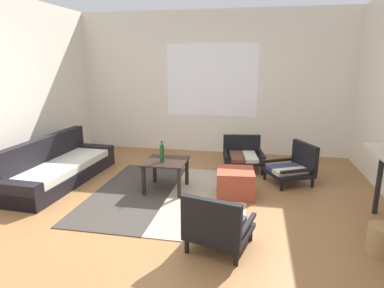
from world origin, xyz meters
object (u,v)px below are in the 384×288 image
(armchair_by_window, at_px, (243,154))
(armchair_striped_foreground, at_px, (217,226))
(ottoman_orange, at_px, (235,183))
(couch, at_px, (57,169))
(glass_bottle, at_px, (162,153))
(armchair_corner, at_px, (294,166))
(coffee_table, at_px, (166,167))
(wicker_basket, at_px, (382,240))

(armchair_by_window, relative_size, armchair_striped_foreground, 1.06)
(armchair_by_window, relative_size, ottoman_orange, 1.50)
(couch, xyz_separation_m, glass_bottle, (1.66, -0.07, 0.35))
(armchair_corner, bearing_deg, coffee_table, -160.12)
(couch, height_order, armchair_by_window, couch)
(couch, distance_m, armchair_striped_foreground, 2.95)
(armchair_by_window, height_order, glass_bottle, glass_bottle)
(coffee_table, bearing_deg, wicker_basket, -25.14)
(couch, distance_m, glass_bottle, 1.70)
(armchair_striped_foreground, bearing_deg, glass_bottle, 124.44)
(couch, relative_size, ottoman_orange, 4.27)
(armchair_by_window, bearing_deg, glass_bottle, -129.45)
(armchair_by_window, bearing_deg, armchair_corner, -36.39)
(glass_bottle, distance_m, wicker_basket, 2.72)
(couch, xyz_separation_m, armchair_striped_foreground, (2.59, -1.41, 0.06))
(couch, xyz_separation_m, coffee_table, (1.70, -0.01, 0.14))
(armchair_corner, xyz_separation_m, ottoman_orange, (-0.82, -0.66, -0.08))
(couch, xyz_separation_m, armchair_by_window, (2.71, 1.20, 0.04))
(couch, bearing_deg, glass_bottle, -2.26)
(ottoman_orange, distance_m, glass_bottle, 1.07)
(coffee_table, distance_m, ottoman_orange, 0.98)
(ottoman_orange, xyz_separation_m, glass_bottle, (-1.00, -0.04, 0.38))
(couch, bearing_deg, ottoman_orange, -0.52)
(armchair_striped_foreground, height_order, glass_bottle, glass_bottle)
(armchair_striped_foreground, xyz_separation_m, glass_bottle, (-0.92, 1.34, 0.30))
(armchair_corner, bearing_deg, ottoman_orange, -141.21)
(couch, bearing_deg, coffee_table, -0.42)
(coffee_table, height_order, armchair_corner, armchair_corner)
(coffee_table, relative_size, ottoman_orange, 1.17)
(wicker_basket, bearing_deg, glass_bottle, 156.22)
(couch, height_order, ottoman_orange, couch)
(glass_bottle, relative_size, wicker_basket, 1.06)
(coffee_table, relative_size, wicker_basket, 2.06)
(ottoman_orange, bearing_deg, glass_bottle, -177.63)
(coffee_table, xyz_separation_m, armchair_striped_foreground, (0.88, -1.40, -0.09))
(glass_bottle, bearing_deg, armchair_corner, 20.99)
(armchair_corner, bearing_deg, armchair_striped_foreground, -113.76)
(armchair_by_window, distance_m, armchair_corner, 0.96)
(ottoman_orange, bearing_deg, armchair_striped_foreground, -93.38)
(armchair_by_window, distance_m, armchair_striped_foreground, 2.62)
(armchair_corner, xyz_separation_m, wicker_basket, (0.64, -1.78, -0.12))
(couch, bearing_deg, armchair_by_window, 23.95)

